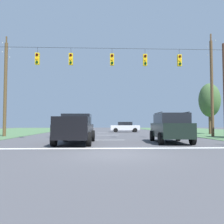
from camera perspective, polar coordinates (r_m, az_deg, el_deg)
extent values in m
plane|color=#47474C|center=(9.89, 0.74, -10.52)|extent=(120.00, 120.00, 0.00)
cube|color=white|center=(12.16, 0.15, -9.06)|extent=(16.03, 0.45, 0.01)
cube|color=white|center=(18.14, -0.68, -7.00)|extent=(2.50, 0.15, 0.01)
cube|color=white|center=(25.38, -1.16, -5.81)|extent=(2.50, 0.15, 0.01)
cube|color=white|center=(32.06, -1.41, -5.19)|extent=(2.50, 0.15, 0.01)
cylinder|color=black|center=(19.28, 0.10, 15.63)|extent=(18.62, 0.02, 0.02)
cylinder|color=black|center=(19.90, -18.13, 14.49)|extent=(0.02, 0.02, 0.46)
cube|color=yellow|center=(19.71, -18.16, 12.53)|extent=(0.32, 0.24, 0.95)
cylinder|color=#310503|center=(19.66, -18.26, 13.47)|extent=(0.20, 0.04, 0.20)
cylinder|color=orange|center=(19.57, -18.28, 12.62)|extent=(0.20, 0.04, 0.20)
cylinder|color=black|center=(19.50, -18.29, 11.77)|extent=(0.20, 0.04, 0.20)
cylinder|color=black|center=(19.37, -10.23, 14.88)|extent=(0.02, 0.02, 0.46)
cube|color=yellow|center=(19.17, -10.25, 12.87)|extent=(0.32, 0.24, 0.95)
cylinder|color=#310503|center=(19.12, -10.30, 13.84)|extent=(0.20, 0.04, 0.20)
cylinder|color=orange|center=(19.03, -10.31, 12.97)|extent=(0.20, 0.04, 0.20)
cylinder|color=black|center=(18.95, -10.32, 12.10)|extent=(0.20, 0.04, 0.20)
cylinder|color=black|center=(19.21, 0.00, 14.98)|extent=(0.02, 0.02, 0.46)
cube|color=yellow|center=(19.01, 0.00, 12.96)|extent=(0.32, 0.24, 0.95)
cylinder|color=#310503|center=(18.96, 0.02, 13.93)|extent=(0.20, 0.04, 0.20)
cylinder|color=orange|center=(18.87, 0.02, 13.06)|extent=(0.20, 0.04, 0.20)
cylinder|color=black|center=(18.79, 0.02, 12.18)|extent=(0.20, 0.04, 0.20)
cylinder|color=black|center=(19.51, 8.25, 14.73)|extent=(0.02, 0.02, 0.46)
cube|color=yellow|center=(19.31, 8.26, 12.74)|extent=(0.32, 0.24, 0.95)
cylinder|color=#310503|center=(19.25, 8.34, 13.70)|extent=(0.20, 0.04, 0.20)
cylinder|color=orange|center=(19.17, 8.34, 12.84)|extent=(0.20, 0.04, 0.20)
cylinder|color=black|center=(19.09, 8.35, 11.97)|extent=(0.20, 0.04, 0.20)
cylinder|color=black|center=(20.21, 16.48, 14.19)|extent=(0.02, 0.02, 0.46)
cube|color=yellow|center=(20.01, 16.50, 12.27)|extent=(0.32, 0.24, 0.95)
cylinder|color=#310503|center=(19.97, 16.63, 13.18)|extent=(0.20, 0.04, 0.20)
cylinder|color=orange|center=(19.89, 16.64, 12.35)|extent=(0.20, 0.04, 0.20)
cylinder|color=black|center=(19.81, 16.65, 11.51)|extent=(0.20, 0.04, 0.20)
cube|color=black|center=(15.14, -9.06, -4.68)|extent=(2.10, 5.44, 0.85)
cube|color=black|center=(15.77, -8.72, -1.80)|extent=(1.88, 1.93, 0.70)
cube|color=black|center=(13.96, -13.61, -2.13)|extent=(0.14, 2.38, 0.45)
cube|color=black|center=(13.69, -5.90, -2.18)|extent=(0.14, 2.38, 0.45)
cube|color=black|center=(12.51, -10.67, -2.09)|extent=(1.96, 0.14, 0.45)
cylinder|color=black|center=(17.12, -11.57, -5.87)|extent=(0.29, 0.81, 0.80)
cylinder|color=black|center=(16.88, -4.84, -5.96)|extent=(0.29, 0.81, 0.80)
cylinder|color=black|center=(13.53, -14.36, -6.66)|extent=(0.29, 0.81, 0.80)
cylinder|color=black|center=(13.23, -5.83, -6.82)|extent=(0.29, 0.81, 0.80)
cube|color=black|center=(16.18, 14.34, -4.40)|extent=(2.21, 4.90, 0.95)
cube|color=black|center=(16.03, 14.43, -1.56)|extent=(1.98, 3.30, 0.65)
cylinder|color=black|center=(15.86, 11.43, -0.22)|extent=(0.20, 2.72, 0.05)
cylinder|color=black|center=(16.26, 17.32, -0.21)|extent=(0.20, 2.72, 0.05)
cylinder|color=black|center=(17.60, 10.01, -5.86)|extent=(0.30, 0.77, 0.76)
cylinder|color=black|center=(18.02, 16.17, -5.72)|extent=(0.30, 0.77, 0.76)
cylinder|color=black|center=(14.40, 12.09, -6.53)|extent=(0.30, 0.77, 0.76)
cylinder|color=black|center=(14.90, 19.51, -6.30)|extent=(0.30, 0.77, 0.76)
cube|color=silver|center=(34.20, 3.24, -3.92)|extent=(4.33, 1.88, 0.70)
cube|color=black|center=(34.20, 3.24, -2.91)|extent=(2.13, 1.66, 0.50)
cylinder|color=black|center=(33.23, 0.92, -4.56)|extent=(0.64, 0.23, 0.64)
cylinder|color=black|center=(35.03, 0.81, -4.47)|extent=(0.64, 0.23, 0.64)
cylinder|color=black|center=(33.46, 5.79, -4.53)|extent=(0.64, 0.23, 0.64)
cylinder|color=black|center=(35.24, 5.43, -4.45)|extent=(0.64, 0.23, 0.64)
cylinder|color=brown|center=(24.75, 23.70, 5.43)|extent=(0.28, 0.28, 9.56)
cube|color=brown|center=(25.73, 23.50, 15.13)|extent=(0.12, 0.12, 2.26)
cylinder|color=#B2B7BC|center=(26.54, 22.62, 14.83)|extent=(0.08, 0.08, 0.12)
cylinder|color=#B2B7BC|center=(25.00, 24.44, 15.98)|extent=(0.08, 0.08, 0.12)
cube|color=brown|center=(25.47, 23.54, 13.20)|extent=(0.12, 0.12, 1.92)
cylinder|color=#B2B7BC|center=(26.17, 22.79, 13.03)|extent=(0.08, 0.08, 0.12)
cylinder|color=#B2B7BC|center=(24.84, 24.34, 13.92)|extent=(0.08, 0.08, 0.12)
cylinder|color=brown|center=(25.50, -25.13, 5.16)|extent=(0.32, 0.32, 9.50)
cube|color=brown|center=(26.44, -24.92, 14.54)|extent=(0.12, 0.12, 2.18)
cylinder|color=#B2B7BC|center=(27.24, -24.19, 14.27)|extent=(0.08, 0.08, 0.12)
cylinder|color=#B2B7BC|center=(25.71, -25.69, 15.34)|extent=(0.08, 0.08, 0.12)
cube|color=brown|center=(26.19, -24.97, 12.66)|extent=(0.12, 0.12, 2.20)
cylinder|color=#B2B7BC|center=(27.00, -24.23, 12.43)|extent=(0.08, 0.08, 0.12)
cylinder|color=#B2B7BC|center=(25.44, -25.74, 13.41)|extent=(0.08, 0.08, 0.12)
cylinder|color=brown|center=(30.09, 23.29, -2.24)|extent=(0.31, 0.31, 3.02)
ellipsoid|color=#3E5C32|center=(30.22, 23.20, 2.75)|extent=(2.54, 2.54, 4.09)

